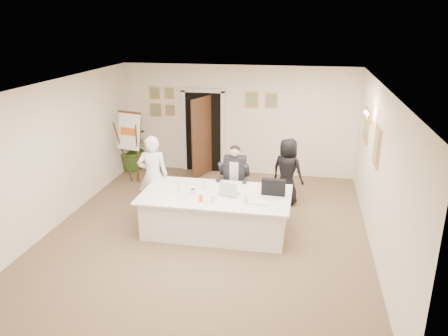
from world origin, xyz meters
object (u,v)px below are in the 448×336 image
flip_chart (133,151)px  paper_stack (259,202)px  laptop_bag (273,187)px  oj_glass (201,198)px  seated_man (234,178)px  standing_woman (287,171)px  conference_table (216,212)px  standing_man (153,175)px  potted_palm (133,148)px  laptop (229,187)px  steel_jug (193,192)px

flip_chart → paper_stack: bearing=-36.0°
laptop_bag → oj_glass: 1.37m
seated_man → oj_glass: (-0.37, -1.45, 0.12)m
standing_woman → flip_chart: bearing=17.4°
conference_table → standing_woman: size_ratio=1.90×
standing_man → oj_glass: 1.58m
standing_man → potted_palm: standing_man is taller
seated_man → potted_palm: size_ratio=1.19×
laptop_bag → flip_chart: bearing=153.6°
oj_glass → potted_palm: bearing=127.6°
standing_man → laptop_bag: (2.50, -0.42, 0.09)m
paper_stack → laptop_bag: bearing=62.4°
laptop_bag → laptop: bearing=-169.5°
conference_table → seated_man: size_ratio=1.94×
laptop → laptop_bag: laptop_bag is taller
laptop_bag → oj_glass: bearing=-152.8°
conference_table → potted_palm: size_ratio=2.32×
standing_woman → potted_palm: bearing=5.5°
potted_palm → steel_jug: potted_palm is taller
conference_table → seated_man: seated_man is taller
laptop → steel_jug: bearing=-147.0°
seated_man → flip_chart: (-2.70, 1.14, 0.10)m
laptop → laptop_bag: (0.82, 0.11, 0.01)m
potted_palm → oj_glass: (2.75, -3.57, 0.24)m
seated_man → standing_man: 1.69m
potted_palm → laptop_bag: size_ratio=2.74×
oj_glass → steel_jug: (-0.22, 0.29, -0.01)m
standing_man → steel_jug: 1.23m
flip_chart → steel_jug: 3.11m
paper_stack → conference_table: bearing=162.1°
seated_man → oj_glass: size_ratio=11.07×
seated_man → paper_stack: seated_man is taller
standing_man → laptop_bag: bearing=154.8°
flip_chart → standing_woman: 3.81m
standing_woman → conference_table: bearing=78.1°
conference_table → laptop: 0.58m
standing_man → steel_jug: bearing=130.5°
seated_man → laptop_bag: seated_man is taller
conference_table → laptop_bag: laptop_bag is taller
seated_man → paper_stack: bearing=-65.8°
seated_man → paper_stack: (0.66, -1.30, 0.07)m
potted_palm → oj_glass: size_ratio=9.27×
seated_man → conference_table: bearing=-102.7°
oj_glass → steel_jug: size_ratio=1.18×
potted_palm → flip_chart: bearing=-67.0°
standing_man → conference_table: bearing=142.9°
paper_stack → steel_jug: steel_jug is taller
paper_stack → steel_jug: (-1.25, 0.15, 0.04)m
conference_table → steel_jug: (-0.41, -0.12, 0.44)m
paper_stack → laptop: bearing=152.7°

